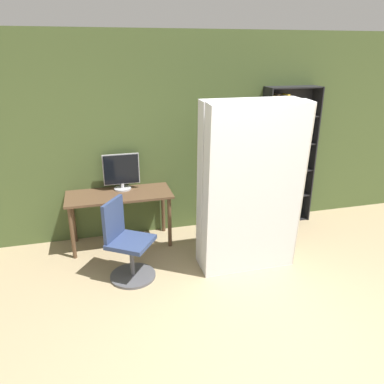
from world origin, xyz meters
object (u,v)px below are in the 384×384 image
monitor (121,171)px  mattress_far (246,185)px  bookshelf (280,159)px  office_chair (127,247)px  mattress_near (254,192)px

monitor → mattress_far: size_ratio=0.24×
bookshelf → mattress_far: (-0.95, -0.97, 0.02)m
office_chair → mattress_near: 1.55m
mattress_near → mattress_far: 0.24m
office_chair → mattress_near: bearing=-8.8°
office_chair → bookshelf: (2.36, 0.99, 0.59)m
monitor → bookshelf: bearing=0.5°
bookshelf → office_chair: bearing=-157.2°
monitor → office_chair: 1.14m
monitor → bookshelf: size_ratio=0.24×
office_chair → mattress_far: bearing=0.8°
bookshelf → mattress_far: bearing=-134.3°
bookshelf → mattress_near: (-0.95, -1.21, 0.02)m
office_chair → mattress_near: size_ratio=0.47×
monitor → mattress_near: mattress_near is taller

